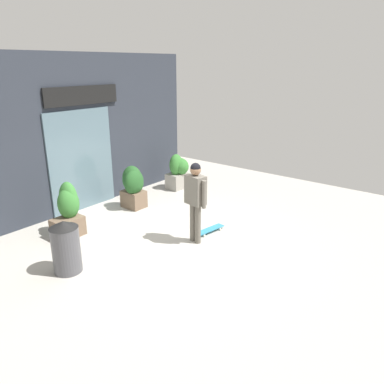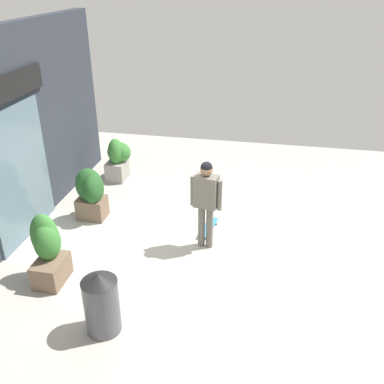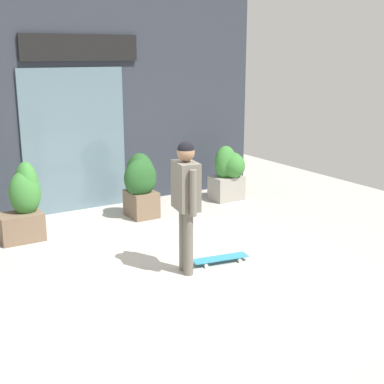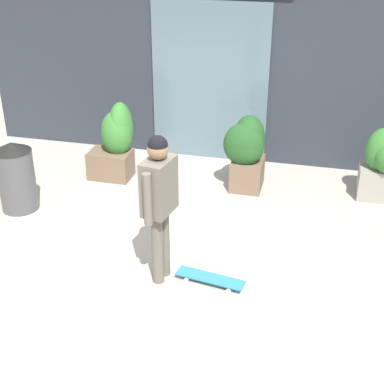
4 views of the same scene
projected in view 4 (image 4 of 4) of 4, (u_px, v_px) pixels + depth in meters
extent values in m
plane|color=#B2ADA3|center=(157.00, 246.00, 6.98)|extent=(12.00, 12.00, 0.00)
cube|color=#2D333D|center=(210.00, 39.00, 8.72)|extent=(7.69, 0.25, 3.92)
cube|color=slate|center=(210.00, 83.00, 8.89)|extent=(1.90, 0.06, 2.57)
cylinder|color=#666056|center=(164.00, 242.00, 6.25)|extent=(0.13, 0.13, 0.87)
cylinder|color=#666056|center=(157.00, 249.00, 6.12)|extent=(0.13, 0.13, 0.87)
cube|color=#6B665B|center=(159.00, 186.00, 5.84)|extent=(0.33, 0.46, 0.62)
cylinder|color=#6B665B|center=(170.00, 179.00, 6.07)|extent=(0.09, 0.09, 0.59)
cylinder|color=#6B665B|center=(148.00, 199.00, 5.65)|extent=(0.09, 0.09, 0.59)
sphere|color=#997051|center=(158.00, 149.00, 5.65)|extent=(0.23, 0.23, 0.23)
sphere|color=black|center=(158.00, 145.00, 5.63)|extent=(0.21, 0.21, 0.21)
cube|color=teal|center=(210.00, 278.00, 6.26)|extent=(0.82, 0.31, 0.02)
cylinder|color=silver|center=(234.00, 281.00, 6.27)|extent=(0.06, 0.04, 0.05)
cylinder|color=silver|center=(228.00, 291.00, 6.10)|extent=(0.06, 0.04, 0.05)
cylinder|color=silver|center=(193.00, 271.00, 6.45)|extent=(0.06, 0.04, 0.05)
cylinder|color=silver|center=(186.00, 280.00, 6.28)|extent=(0.06, 0.04, 0.05)
cube|color=brown|center=(111.00, 164.00, 8.67)|extent=(0.65, 0.46, 0.43)
ellipsoid|color=#387A33|center=(116.00, 133.00, 8.45)|extent=(0.48, 0.43, 0.70)
ellipsoid|color=#387A33|center=(121.00, 129.00, 8.46)|extent=(0.37, 0.49, 0.84)
cube|color=gray|center=(379.00, 183.00, 8.05)|extent=(0.60, 0.45, 0.47)
ellipsoid|color=#387A33|center=(382.00, 150.00, 7.81)|extent=(0.45, 0.37, 0.66)
cube|color=brown|center=(247.00, 173.00, 8.35)|extent=(0.46, 0.57, 0.46)
ellipsoid|color=#235123|center=(245.00, 148.00, 8.07)|extent=(0.54, 0.43, 0.51)
ellipsoid|color=#235123|center=(243.00, 145.00, 8.03)|extent=(0.59, 0.38, 0.65)
ellipsoid|color=#235123|center=(249.00, 140.00, 8.11)|extent=(0.48, 0.56, 0.73)
cylinder|color=#4C4C51|center=(17.00, 180.00, 7.65)|extent=(0.51, 0.51, 0.88)
cone|color=black|center=(11.00, 147.00, 7.42)|extent=(0.52, 0.52, 0.13)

